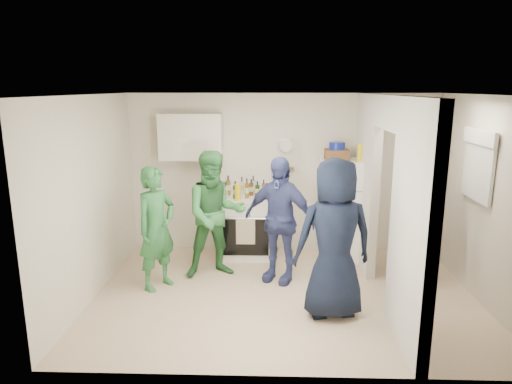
% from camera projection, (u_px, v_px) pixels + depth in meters
% --- Properties ---
extents(floor, '(4.80, 4.80, 0.00)m').
position_uv_depth(floor, '(284.00, 294.00, 5.83)').
color(floor, beige).
rests_on(floor, ground).
extents(wall_back, '(4.80, 0.00, 4.80)m').
position_uv_depth(wall_back, '(282.00, 174.00, 7.21)').
color(wall_back, silver).
rests_on(wall_back, floor).
extents(wall_front, '(4.80, 0.00, 4.80)m').
position_uv_depth(wall_front, '(292.00, 247.00, 3.90)').
color(wall_front, silver).
rests_on(wall_front, floor).
extents(wall_left, '(0.00, 3.40, 3.40)m').
position_uv_depth(wall_left, '(91.00, 198.00, 5.63)').
color(wall_left, silver).
rests_on(wall_left, floor).
extents(wall_right, '(0.00, 3.40, 3.40)m').
position_uv_depth(wall_right, '(485.00, 201.00, 5.48)').
color(wall_right, silver).
rests_on(wall_right, floor).
extents(ceiling, '(4.80, 4.80, 0.00)m').
position_uv_depth(ceiling, '(287.00, 95.00, 5.27)').
color(ceiling, white).
rests_on(ceiling, wall_back).
extents(partition_pier_back, '(0.12, 1.20, 2.50)m').
position_uv_depth(partition_pier_back, '(366.00, 182.00, 6.59)').
color(partition_pier_back, silver).
rests_on(partition_pier_back, floor).
extents(partition_pier_front, '(0.12, 1.20, 2.50)m').
position_uv_depth(partition_pier_front, '(412.00, 228.00, 4.44)').
color(partition_pier_front, silver).
rests_on(partition_pier_front, floor).
extents(partition_header, '(0.12, 1.00, 0.40)m').
position_uv_depth(partition_header, '(391.00, 113.00, 5.28)').
color(partition_header, silver).
rests_on(partition_header, partition_pier_back).
extents(stove, '(0.79, 0.66, 0.94)m').
position_uv_depth(stove, '(247.00, 227.00, 7.08)').
color(stove, white).
rests_on(stove, floor).
extents(upper_cabinet, '(0.95, 0.34, 0.70)m').
position_uv_depth(upper_cabinet, '(191.00, 137.00, 6.94)').
color(upper_cabinet, silver).
rests_on(upper_cabinet, wall_back).
extents(fridge, '(0.63, 0.61, 1.53)m').
position_uv_depth(fridge, '(341.00, 210.00, 6.94)').
color(fridge, white).
rests_on(fridge, floor).
extents(wicker_basket, '(0.35, 0.25, 0.15)m').
position_uv_depth(wicker_basket, '(337.00, 155.00, 6.80)').
color(wicker_basket, brown).
rests_on(wicker_basket, fridge).
extents(blue_bowl, '(0.24, 0.24, 0.11)m').
position_uv_depth(blue_bowl, '(337.00, 146.00, 6.77)').
color(blue_bowl, navy).
rests_on(blue_bowl, wicker_basket).
extents(yellow_cup_stack_top, '(0.09, 0.09, 0.25)m').
position_uv_depth(yellow_cup_stack_top, '(360.00, 153.00, 6.63)').
color(yellow_cup_stack_top, yellow).
rests_on(yellow_cup_stack_top, fridge).
extents(wall_clock, '(0.22, 0.02, 0.22)m').
position_uv_depth(wall_clock, '(286.00, 146.00, 7.08)').
color(wall_clock, white).
rests_on(wall_clock, wall_back).
extents(spice_shelf, '(0.35, 0.08, 0.03)m').
position_uv_depth(spice_shelf, '(282.00, 168.00, 7.14)').
color(spice_shelf, olive).
rests_on(spice_shelf, wall_back).
extents(nook_window, '(0.03, 0.70, 0.80)m').
position_uv_depth(nook_window, '(480.00, 166.00, 5.58)').
color(nook_window, black).
rests_on(nook_window, wall_right).
extents(nook_window_frame, '(0.04, 0.76, 0.86)m').
position_uv_depth(nook_window_frame, '(479.00, 165.00, 5.58)').
color(nook_window_frame, white).
rests_on(nook_window_frame, wall_right).
extents(nook_valance, '(0.04, 0.82, 0.18)m').
position_uv_depth(nook_valance, '(480.00, 137.00, 5.50)').
color(nook_valance, white).
rests_on(nook_valance, wall_right).
extents(yellow_cup_stack_stove, '(0.09, 0.09, 0.25)m').
position_uv_depth(yellow_cup_stack_stove, '(238.00, 192.00, 6.73)').
color(yellow_cup_stack_stove, gold).
rests_on(yellow_cup_stack_stove, stove).
extents(red_cup, '(0.09, 0.09, 0.12)m').
position_uv_depth(red_cup, '(261.00, 197.00, 6.76)').
color(red_cup, red).
rests_on(red_cup, stove).
extents(person_green_left, '(0.66, 0.71, 1.62)m').
position_uv_depth(person_green_left, '(157.00, 228.00, 5.88)').
color(person_green_left, '#327D40').
rests_on(person_green_left, floor).
extents(person_green_center, '(1.01, 0.88, 1.76)m').
position_uv_depth(person_green_center, '(215.00, 214.00, 6.26)').
color(person_green_center, '#377E44').
rests_on(person_green_center, floor).
extents(person_denim, '(1.08, 0.81, 1.71)m').
position_uv_depth(person_denim, '(279.00, 220.00, 6.09)').
color(person_denim, '#3C4885').
rests_on(person_denim, floor).
extents(person_navy, '(0.99, 0.74, 1.85)m').
position_uv_depth(person_navy, '(334.00, 239.00, 5.13)').
color(person_navy, black).
rests_on(person_navy, floor).
extents(person_nook, '(0.59, 1.02, 1.59)m').
position_uv_depth(person_nook, '(416.00, 228.00, 5.96)').
color(person_nook, black).
rests_on(person_nook, floor).
extents(bottle_a, '(0.07, 0.07, 0.31)m').
position_uv_depth(bottle_a, '(228.00, 185.00, 7.07)').
color(bottle_a, brown).
rests_on(bottle_a, stove).
extents(bottle_b, '(0.07, 0.07, 0.27)m').
position_uv_depth(bottle_b, '(235.00, 190.00, 6.87)').
color(bottle_b, '#1A4416').
rests_on(bottle_b, stove).
extents(bottle_c, '(0.06, 0.06, 0.29)m').
position_uv_depth(bottle_c, '(242.00, 186.00, 7.10)').
color(bottle_c, silver).
rests_on(bottle_c, stove).
extents(bottle_d, '(0.06, 0.06, 0.30)m').
position_uv_depth(bottle_d, '(247.00, 188.00, 6.88)').
color(bottle_d, brown).
rests_on(bottle_d, stove).
extents(bottle_e, '(0.06, 0.06, 0.30)m').
position_uv_depth(bottle_e, '(253.00, 185.00, 7.12)').
color(bottle_e, '#9D9FAD').
rests_on(bottle_e, stove).
extents(bottle_f, '(0.07, 0.07, 0.25)m').
position_uv_depth(bottle_f, '(257.00, 189.00, 6.97)').
color(bottle_f, '#143412').
rests_on(bottle_f, stove).
extents(bottle_g, '(0.06, 0.06, 0.25)m').
position_uv_depth(bottle_g, '(264.00, 187.00, 7.09)').
color(bottle_g, brown).
rests_on(bottle_g, stove).
extents(bottle_h, '(0.08, 0.08, 0.26)m').
position_uv_depth(bottle_h, '(225.00, 191.00, 6.84)').
color(bottle_h, silver).
rests_on(bottle_h, stove).
extents(bottle_i, '(0.07, 0.07, 0.26)m').
position_uv_depth(bottle_i, '(251.00, 187.00, 7.06)').
color(bottle_i, '#5C3A0F').
rests_on(bottle_i, stove).
extents(bottle_j, '(0.08, 0.08, 0.25)m').
position_uv_depth(bottle_j, '(267.00, 191.00, 6.84)').
color(bottle_j, '#1D542F').
rests_on(bottle_j, stove).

